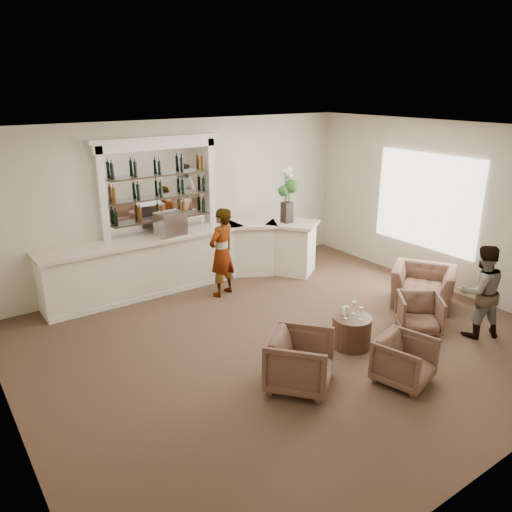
{
  "coord_description": "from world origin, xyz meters",
  "views": [
    {
      "loc": [
        -4.53,
        -5.6,
        3.94
      ],
      "look_at": [
        0.05,
        0.9,
        1.19
      ],
      "focal_mm": 35.0,
      "sensor_mm": 36.0,
      "label": 1
    }
  ],
  "objects_px": {
    "bar_counter": "(188,259)",
    "armchair_far": "(423,286)",
    "armchair_right": "(419,313)",
    "sommelier": "(222,252)",
    "armchair_left": "(300,361)",
    "guest": "(481,291)",
    "espresso_machine": "(171,224)",
    "flower_vase": "(287,192)",
    "cocktail_table": "(351,332)",
    "armchair_center": "(405,361)"
  },
  "relations": [
    {
      "from": "sommelier",
      "to": "armchair_far",
      "type": "relative_size",
      "value": 1.59
    },
    {
      "from": "guest",
      "to": "armchair_center",
      "type": "relative_size",
      "value": 2.14
    },
    {
      "from": "armchair_center",
      "to": "armchair_right",
      "type": "height_order",
      "value": "armchair_center"
    },
    {
      "from": "armchair_left",
      "to": "armchair_far",
      "type": "height_order",
      "value": "armchair_left"
    },
    {
      "from": "guest",
      "to": "espresso_machine",
      "type": "height_order",
      "value": "espresso_machine"
    },
    {
      "from": "guest",
      "to": "armchair_far",
      "type": "height_order",
      "value": "guest"
    },
    {
      "from": "armchair_left",
      "to": "sommelier",
      "type": "bearing_deg",
      "value": 36.46
    },
    {
      "from": "guest",
      "to": "flower_vase",
      "type": "bearing_deg",
      "value": -53.45
    },
    {
      "from": "sommelier",
      "to": "armchair_right",
      "type": "distance_m",
      "value": 3.76
    },
    {
      "from": "armchair_right",
      "to": "cocktail_table",
      "type": "bearing_deg",
      "value": -151.86
    },
    {
      "from": "cocktail_table",
      "to": "armchair_left",
      "type": "xyz_separation_m",
      "value": [
        -1.38,
        -0.39,
        0.14
      ]
    },
    {
      "from": "cocktail_table",
      "to": "armchair_left",
      "type": "distance_m",
      "value": 1.44
    },
    {
      "from": "espresso_machine",
      "to": "armchair_far",
      "type": "bearing_deg",
      "value": -48.32
    },
    {
      "from": "guest",
      "to": "armchair_far",
      "type": "distance_m",
      "value": 1.41
    },
    {
      "from": "guest",
      "to": "armchair_right",
      "type": "xyz_separation_m",
      "value": [
        -0.65,
        0.64,
        -0.46
      ]
    },
    {
      "from": "bar_counter",
      "to": "sommelier",
      "type": "relative_size",
      "value": 3.27
    },
    {
      "from": "armchair_left",
      "to": "espresso_machine",
      "type": "bearing_deg",
      "value": 48.2
    },
    {
      "from": "bar_counter",
      "to": "cocktail_table",
      "type": "bearing_deg",
      "value": -76.26
    },
    {
      "from": "bar_counter",
      "to": "armchair_left",
      "type": "xyz_separation_m",
      "value": [
        -0.47,
        -4.1,
        -0.18
      ]
    },
    {
      "from": "armchair_far",
      "to": "bar_counter",
      "type": "bearing_deg",
      "value": -168.54
    },
    {
      "from": "armchair_center",
      "to": "flower_vase",
      "type": "distance_m",
      "value": 4.74
    },
    {
      "from": "armchair_right",
      "to": "flower_vase",
      "type": "distance_m",
      "value": 3.76
    },
    {
      "from": "espresso_machine",
      "to": "armchair_right",
      "type": "bearing_deg",
      "value": -62.34
    },
    {
      "from": "guest",
      "to": "armchair_left",
      "type": "distance_m",
      "value": 3.39
    },
    {
      "from": "flower_vase",
      "to": "armchair_right",
      "type": "bearing_deg",
      "value": -88.27
    },
    {
      "from": "sommelier",
      "to": "flower_vase",
      "type": "distance_m",
      "value": 2.02
    },
    {
      "from": "cocktail_table",
      "to": "sommelier",
      "type": "height_order",
      "value": "sommelier"
    },
    {
      "from": "armchair_left",
      "to": "flower_vase",
      "type": "relative_size",
      "value": 0.74
    },
    {
      "from": "bar_counter",
      "to": "cocktail_table",
      "type": "height_order",
      "value": "bar_counter"
    },
    {
      "from": "sommelier",
      "to": "armchair_left",
      "type": "bearing_deg",
      "value": 57.51
    },
    {
      "from": "sommelier",
      "to": "armchair_right",
      "type": "relative_size",
      "value": 2.51
    },
    {
      "from": "bar_counter",
      "to": "armchair_far",
      "type": "relative_size",
      "value": 5.2
    },
    {
      "from": "guest",
      "to": "espresso_machine",
      "type": "distance_m",
      "value": 5.66
    },
    {
      "from": "armchair_right",
      "to": "armchair_far",
      "type": "bearing_deg",
      "value": 74.76
    },
    {
      "from": "cocktail_table",
      "to": "sommelier",
      "type": "distance_m",
      "value": 3.05
    },
    {
      "from": "guest",
      "to": "flower_vase",
      "type": "relative_size",
      "value": 1.33
    },
    {
      "from": "armchair_right",
      "to": "flower_vase",
      "type": "relative_size",
      "value": 0.6
    },
    {
      "from": "espresso_machine",
      "to": "flower_vase",
      "type": "xyz_separation_m",
      "value": [
        2.45,
        -0.54,
        0.43
      ]
    },
    {
      "from": "armchair_center",
      "to": "armchair_right",
      "type": "relative_size",
      "value": 1.04
    },
    {
      "from": "armchair_right",
      "to": "armchair_left",
      "type": "bearing_deg",
      "value": -137.51
    },
    {
      "from": "armchair_right",
      "to": "armchair_far",
      "type": "xyz_separation_m",
      "value": [
        0.97,
        0.67,
        0.04
      ]
    },
    {
      "from": "flower_vase",
      "to": "bar_counter",
      "type": "bearing_deg",
      "value": 165.59
    },
    {
      "from": "sommelier",
      "to": "guest",
      "type": "distance_m",
      "value": 4.6
    },
    {
      "from": "espresso_machine",
      "to": "sommelier",
      "type": "bearing_deg",
      "value": -54.77
    },
    {
      "from": "cocktail_table",
      "to": "armchair_far",
      "type": "xyz_separation_m",
      "value": [
        2.27,
        0.39,
        0.11
      ]
    },
    {
      "from": "sommelier",
      "to": "espresso_machine",
      "type": "distance_m",
      "value": 1.15
    },
    {
      "from": "bar_counter",
      "to": "guest",
      "type": "distance_m",
      "value": 5.44
    },
    {
      "from": "armchair_left",
      "to": "flower_vase",
      "type": "xyz_separation_m",
      "value": [
        2.58,
        3.56,
        1.41
      ]
    },
    {
      "from": "armchair_left",
      "to": "armchair_right",
      "type": "distance_m",
      "value": 2.69
    },
    {
      "from": "armchair_right",
      "to": "flower_vase",
      "type": "height_order",
      "value": "flower_vase"
    }
  ]
}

